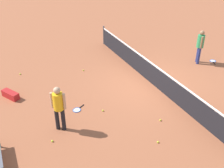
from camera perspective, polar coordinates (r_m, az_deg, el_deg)
The scene contains 13 objects.
ground_plane at distance 12.39m, azimuth 8.18°, elevation 0.09°, with size 40.00×40.00×0.00m, color #9E5638.
court_net at distance 12.15m, azimuth 8.36°, elevation 2.12°, with size 10.09×0.09×1.07m.
player_near_side at distance 9.33m, azimuth -10.93°, elevation -4.29°, with size 0.47×0.47×1.70m.
player_far_side at distance 14.30m, azimuth 17.67°, elevation 7.82°, with size 0.49×0.47×1.70m.
tennis_racket_near_player at distance 10.72m, azimuth -7.15°, elevation -5.24°, with size 0.44×0.59×0.03m.
tennis_racket_far_player at distance 15.10m, azimuth 20.03°, elevation 4.44°, with size 0.59×0.43×0.03m.
tennis_ball_near_player at distance 10.25m, azimuth 9.91°, elevation -7.31°, with size 0.07×0.07×0.07m, color #C6E033.
tennis_ball_by_net at distance 13.65m, azimuth -18.37°, elevation 1.97°, with size 0.07×0.07×0.07m, color #C6E033.
tennis_ball_midcourt at distance 10.56m, azimuth -1.90°, elevation -5.47°, with size 0.07×0.07×0.07m, color #C6E033.
tennis_ball_baseline at distance 9.36m, azimuth 9.42°, elevation -11.67°, with size 0.07×0.07×0.07m, color #C6E033.
tennis_ball_stray_left at distance 13.35m, azimuth -5.90°, elevation 2.83°, with size 0.07×0.07×0.07m, color #C6E033.
tennis_ball_stray_right at distance 9.48m, azimuth -12.19°, elevation -11.38°, with size 0.07×0.07×0.07m, color #C6E033.
equipment_bag at distance 12.01m, azimuth -20.24°, elevation -2.01°, with size 0.84×0.63×0.28m.
Camera 1 is at (8.61, -6.27, 6.33)m, focal length 44.49 mm.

